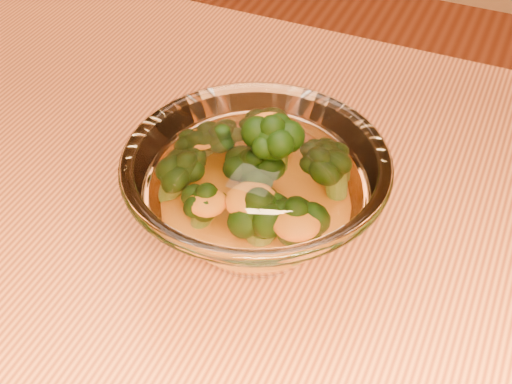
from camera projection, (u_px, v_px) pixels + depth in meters
glass_bowl at (256, 196)px, 0.51m from camera, size 0.19×0.19×0.08m
cheese_sauce at (256, 214)px, 0.52m from camera, size 0.10×0.10×0.03m
broccoli_heap at (257, 174)px, 0.51m from camera, size 0.13×0.12×0.08m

